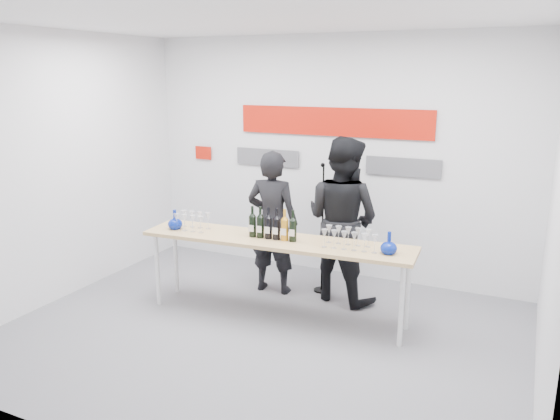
{
  "coord_description": "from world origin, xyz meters",
  "views": [
    {
      "loc": [
        2.31,
        -4.43,
        2.53
      ],
      "look_at": [
        -0.04,
        0.54,
        1.15
      ],
      "focal_mm": 35.0,
      "sensor_mm": 36.0,
      "label": 1
    }
  ],
  "objects_px": {
    "tasting_table": "(276,245)",
    "presenter_left": "(273,222)",
    "presenter_right": "(342,220)",
    "mic_stand": "(322,253)"
  },
  "relations": [
    {
      "from": "presenter_left",
      "to": "presenter_right",
      "type": "bearing_deg",
      "value": -174.76
    },
    {
      "from": "presenter_right",
      "to": "mic_stand",
      "type": "height_order",
      "value": "presenter_right"
    },
    {
      "from": "tasting_table",
      "to": "mic_stand",
      "type": "bearing_deg",
      "value": 73.59
    },
    {
      "from": "tasting_table",
      "to": "mic_stand",
      "type": "height_order",
      "value": "mic_stand"
    },
    {
      "from": "presenter_right",
      "to": "presenter_left",
      "type": "bearing_deg",
      "value": 25.25
    },
    {
      "from": "tasting_table",
      "to": "presenter_left",
      "type": "bearing_deg",
      "value": 114.91
    },
    {
      "from": "tasting_table",
      "to": "presenter_left",
      "type": "distance_m",
      "value": 0.72
    },
    {
      "from": "presenter_left",
      "to": "mic_stand",
      "type": "bearing_deg",
      "value": -162.01
    },
    {
      "from": "presenter_left",
      "to": "tasting_table",
      "type": "bearing_deg",
      "value": 114.06
    },
    {
      "from": "mic_stand",
      "to": "presenter_right",
      "type": "bearing_deg",
      "value": -29.8
    }
  ]
}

